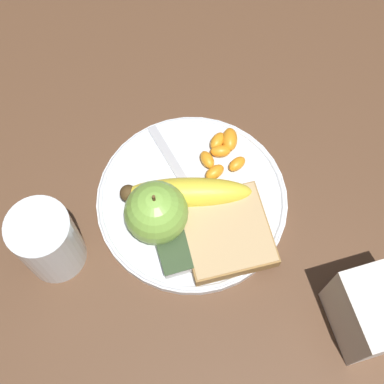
% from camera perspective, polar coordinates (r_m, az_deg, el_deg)
% --- Properties ---
extents(ground_plane, '(3.00, 3.00, 0.00)m').
position_cam_1_polar(ground_plane, '(0.69, 0.00, -1.09)').
color(ground_plane, brown).
extents(plate, '(0.24, 0.24, 0.01)m').
position_cam_1_polar(plate, '(0.69, 0.00, -0.83)').
color(plate, silver).
rests_on(plate, ground_plane).
extents(juice_glass, '(0.07, 0.07, 0.10)m').
position_cam_1_polar(juice_glass, '(0.64, -15.07, -5.20)').
color(juice_glass, silver).
rests_on(juice_glass, ground_plane).
extents(apple, '(0.08, 0.08, 0.09)m').
position_cam_1_polar(apple, '(0.63, -3.84, -2.20)').
color(apple, '#84BC47').
rests_on(apple, plate).
extents(banana, '(0.08, 0.16, 0.04)m').
position_cam_1_polar(banana, '(0.66, -0.71, -0.02)').
color(banana, yellow).
rests_on(banana, plate).
extents(bread_slice, '(0.11, 0.11, 0.02)m').
position_cam_1_polar(bread_slice, '(0.65, 3.67, -4.31)').
color(bread_slice, olive).
rests_on(bread_slice, plate).
extents(fork, '(0.20, 0.06, 0.00)m').
position_cam_1_polar(fork, '(0.68, 0.19, -0.57)').
color(fork, '#B2B2B7').
rests_on(fork, plate).
extents(jam_packet, '(0.05, 0.04, 0.02)m').
position_cam_1_polar(jam_packet, '(0.64, -1.70, -6.68)').
color(jam_packet, silver).
rests_on(jam_packet, plate).
extents(orange_segment_0, '(0.02, 0.03, 0.01)m').
position_cam_1_polar(orange_segment_0, '(0.70, 4.83, 3.01)').
color(orange_segment_0, orange).
rests_on(orange_segment_0, plate).
extents(orange_segment_1, '(0.02, 0.03, 0.02)m').
position_cam_1_polar(orange_segment_1, '(0.70, 3.05, 4.38)').
color(orange_segment_1, orange).
rests_on(orange_segment_1, plate).
extents(orange_segment_2, '(0.03, 0.02, 0.01)m').
position_cam_1_polar(orange_segment_2, '(0.70, 1.64, 3.47)').
color(orange_segment_2, orange).
rests_on(orange_segment_2, plate).
extents(orange_segment_3, '(0.02, 0.03, 0.02)m').
position_cam_1_polar(orange_segment_3, '(0.69, 2.44, 2.13)').
color(orange_segment_3, orange).
rests_on(orange_segment_3, plate).
extents(orange_segment_4, '(0.04, 0.03, 0.02)m').
position_cam_1_polar(orange_segment_4, '(0.71, 4.05, 5.62)').
color(orange_segment_4, orange).
rests_on(orange_segment_4, plate).
extents(orange_segment_5, '(0.03, 0.03, 0.02)m').
position_cam_1_polar(orange_segment_5, '(0.71, 2.74, 5.46)').
color(orange_segment_5, orange).
rests_on(orange_segment_5, plate).
extents(condiment_caddy, '(0.09, 0.09, 0.10)m').
position_cam_1_polar(condiment_caddy, '(0.64, 19.32, -11.82)').
color(condiment_caddy, silver).
rests_on(condiment_caddy, ground_plane).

